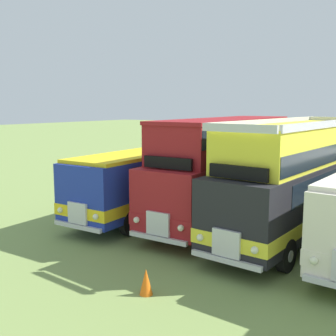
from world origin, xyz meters
name	(u,v)px	position (x,y,z in m)	size (l,w,h in m)	color
bus_first_in_row	(160,175)	(-13.16, 0.20, 1.76)	(2.92, 11.03, 2.99)	#1E339E
bus_second_in_row	(225,165)	(-9.87, 0.50, 2.47)	(2.87, 10.35, 4.49)	maroon
bus_third_in_row	(297,176)	(-6.57, 0.14, 2.36)	(3.16, 10.72, 4.52)	black
cone_mid_row	(146,282)	(-8.22, -7.31, 0.36)	(0.36, 0.36, 0.73)	orange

